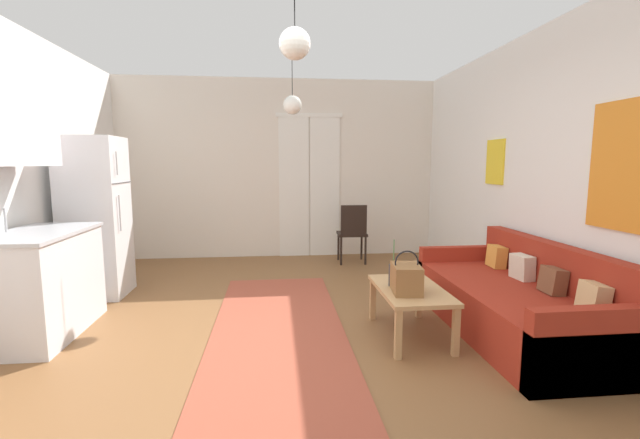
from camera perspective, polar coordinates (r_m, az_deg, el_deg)
The scene contains 13 objects.
ground_plane at distance 3.57m, azimuth -4.50°, elevation -17.84°, with size 5.52×7.54×0.10m, color brown.
wall_back at distance 6.74m, azimuth -5.37°, elevation 6.72°, with size 5.12×0.13×2.78m.
wall_right at distance 4.13m, azimuth 32.78°, elevation 5.12°, with size 0.12×7.14×2.78m.
area_rug at distance 3.92m, azimuth -5.68°, elevation -14.57°, with size 1.17×3.26×0.01m, color #9E4733.
couch at distance 4.16m, azimuth 25.27°, elevation -10.22°, with size 0.92×2.09×0.79m.
coffee_table at distance 3.74m, azimuth 12.12°, elevation -9.86°, with size 0.54×0.92×0.43m.
bamboo_vase at distance 3.73m, azimuth 9.88°, elevation -7.40°, with size 0.08×0.08×0.41m.
handbag at distance 3.56m, azimuth 11.59°, elevation -7.78°, with size 0.26×0.34×0.35m.
refrigerator at distance 5.29m, azimuth -28.08°, elevation 0.25°, with size 0.63×0.59×1.77m.
kitchen_counter at distance 4.33m, azimuth -34.33°, elevation -2.57°, with size 0.64×1.15×2.16m.
accent_chair at distance 6.24m, azimuth 4.42°, elevation -1.52°, with size 0.43×0.41×0.88m.
pendant_lamp_near at distance 3.10m, azimuth -3.42°, elevation 22.66°, with size 0.22×0.22×0.60m.
pendant_lamp_far at distance 5.23m, azimuth -3.75°, elevation 15.20°, with size 0.22×0.22×0.72m.
Camera 1 is at (-0.08, -3.22, 1.48)m, focal length 23.66 mm.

